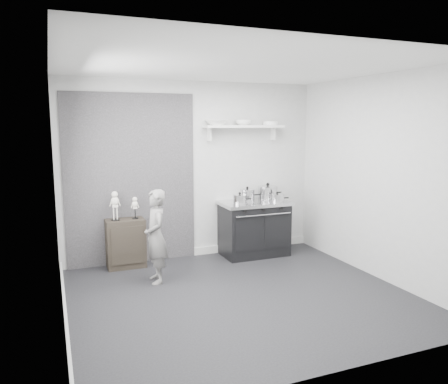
% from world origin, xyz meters
% --- Properties ---
extents(ground, '(4.00, 4.00, 0.00)m').
position_xyz_m(ground, '(0.00, 0.00, 0.00)').
color(ground, black).
rests_on(ground, ground).
extents(room_shell, '(4.02, 3.62, 2.71)m').
position_xyz_m(room_shell, '(-0.09, 0.15, 1.64)').
color(room_shell, '#B1B1AF').
rests_on(room_shell, ground).
extents(wall_shelf, '(1.30, 0.26, 0.24)m').
position_xyz_m(wall_shelf, '(0.80, 1.68, 2.01)').
color(wall_shelf, white).
rests_on(wall_shelf, room_shell).
extents(stove, '(1.07, 0.67, 0.86)m').
position_xyz_m(stove, '(0.90, 1.48, 0.43)').
color(stove, black).
rests_on(stove, ground).
extents(side_cabinet, '(0.54, 0.32, 0.71)m').
position_xyz_m(side_cabinet, '(-1.09, 1.61, 0.35)').
color(side_cabinet, black).
rests_on(side_cabinet, ground).
extents(child, '(0.29, 0.45, 1.23)m').
position_xyz_m(child, '(-0.82, 0.85, 0.61)').
color(child, slate).
rests_on(child, ground).
extents(pot_front_left, '(0.30, 0.21, 0.18)m').
position_xyz_m(pot_front_left, '(0.62, 1.41, 0.93)').
color(pot_front_left, silver).
rests_on(pot_front_left, stove).
extents(pot_back_left, '(0.32, 0.24, 0.22)m').
position_xyz_m(pot_back_left, '(0.83, 1.60, 0.95)').
color(pot_back_left, silver).
rests_on(pot_back_left, stove).
extents(pot_back_right, '(0.41, 0.32, 0.27)m').
position_xyz_m(pot_back_right, '(1.19, 1.60, 0.96)').
color(pot_back_right, silver).
rests_on(pot_back_right, stove).
extents(pot_front_right, '(0.31, 0.23, 0.16)m').
position_xyz_m(pot_front_right, '(1.22, 1.32, 0.92)').
color(pot_front_right, silver).
rests_on(pot_front_right, stove).
extents(skeleton_full, '(0.13, 0.09, 0.48)m').
position_xyz_m(skeleton_full, '(-1.22, 1.61, 0.95)').
color(skeleton_full, white).
rests_on(skeleton_full, side_cabinet).
extents(skeleton_torso, '(0.10, 0.07, 0.36)m').
position_xyz_m(skeleton_torso, '(-0.94, 1.61, 0.89)').
color(skeleton_torso, white).
rests_on(skeleton_torso, side_cabinet).
extents(bowl_large, '(0.33, 0.33, 0.08)m').
position_xyz_m(bowl_large, '(0.34, 1.67, 2.08)').
color(bowl_large, white).
rests_on(bowl_large, wall_shelf).
extents(bowl_small, '(0.26, 0.26, 0.08)m').
position_xyz_m(bowl_small, '(0.79, 1.67, 2.08)').
color(bowl_small, white).
rests_on(bowl_small, wall_shelf).
extents(plate_stack, '(0.25, 0.25, 0.06)m').
position_xyz_m(plate_stack, '(1.26, 1.67, 2.07)').
color(plate_stack, white).
rests_on(plate_stack, wall_shelf).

